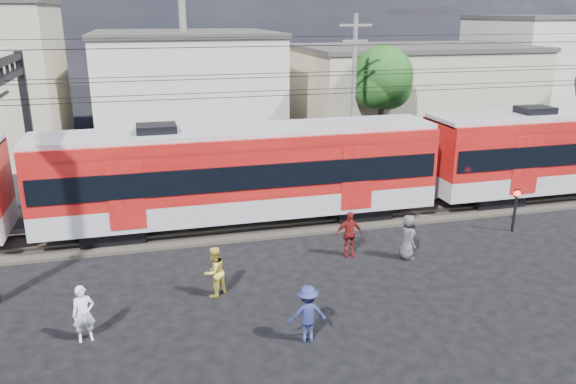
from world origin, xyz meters
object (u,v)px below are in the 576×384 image
Objects in this scene: commuter_train at (246,171)px; pedestrian_a at (84,314)px; pedestrian_c at (307,314)px; crossing_signal at (516,202)px.

commuter_train is 9.53m from pedestrian_a.
pedestrian_c is (0.00, -8.90, -1.59)m from commuter_train.
pedestrian_a is 0.90× the size of crossing_signal.
crossing_signal is (10.40, -3.34, -1.15)m from commuter_train.
pedestrian_c is at bearing -89.99° from commuter_train.
pedestrian_c is 0.91× the size of crossing_signal.
pedestrian_c is at bearing -25.90° from pedestrian_a.
pedestrian_c is (5.84, -1.53, 0.01)m from pedestrian_a.
commuter_train is at bearing 162.18° from crossing_signal.
commuter_train is 31.11× the size of pedestrian_a.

